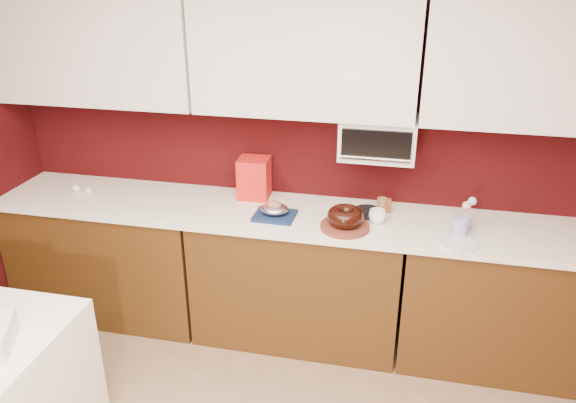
# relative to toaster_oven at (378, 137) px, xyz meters

# --- Properties ---
(wall_back) EXTENTS (4.00, 0.02, 2.50)m
(wall_back) POSITION_rel_toaster_oven_xyz_m (-0.45, 0.15, -0.12)
(wall_back) COLOR #350708
(wall_back) RESTS_ON floor
(base_cabinet_left) EXTENTS (1.31, 0.58, 0.86)m
(base_cabinet_left) POSITION_rel_toaster_oven_xyz_m (-1.78, -0.17, -0.95)
(base_cabinet_left) COLOR #472A0E
(base_cabinet_left) RESTS_ON floor
(base_cabinet_center) EXTENTS (1.31, 0.58, 0.86)m
(base_cabinet_center) POSITION_rel_toaster_oven_xyz_m (-0.45, -0.17, -0.95)
(base_cabinet_center) COLOR #472A0E
(base_cabinet_center) RESTS_ON floor
(base_cabinet_right) EXTENTS (1.31, 0.58, 0.86)m
(base_cabinet_right) POSITION_rel_toaster_oven_xyz_m (0.88, -0.17, -0.95)
(base_cabinet_right) COLOR #472A0E
(base_cabinet_right) RESTS_ON floor
(countertop) EXTENTS (4.00, 0.62, 0.04)m
(countertop) POSITION_rel_toaster_oven_xyz_m (-0.45, -0.17, -0.49)
(countertop) COLOR white
(countertop) RESTS_ON base_cabinet_center
(upper_cabinet_left) EXTENTS (1.31, 0.33, 0.70)m
(upper_cabinet_left) POSITION_rel_toaster_oven_xyz_m (-1.78, -0.02, 0.48)
(upper_cabinet_left) COLOR white
(upper_cabinet_left) RESTS_ON wall_back
(upper_cabinet_center) EXTENTS (1.31, 0.33, 0.70)m
(upper_cabinet_center) POSITION_rel_toaster_oven_xyz_m (-0.45, -0.02, 0.48)
(upper_cabinet_center) COLOR white
(upper_cabinet_center) RESTS_ON wall_back
(upper_cabinet_right) EXTENTS (1.31, 0.33, 0.70)m
(upper_cabinet_right) POSITION_rel_toaster_oven_xyz_m (0.88, -0.02, 0.48)
(upper_cabinet_right) COLOR white
(upper_cabinet_right) RESTS_ON wall_back
(toaster_oven) EXTENTS (0.45, 0.30, 0.25)m
(toaster_oven) POSITION_rel_toaster_oven_xyz_m (0.00, 0.00, 0.00)
(toaster_oven) COLOR white
(toaster_oven) RESTS_ON upper_cabinet_center
(toaster_oven_door) EXTENTS (0.40, 0.02, 0.18)m
(toaster_oven_door) POSITION_rel_toaster_oven_xyz_m (0.00, -0.16, 0.00)
(toaster_oven_door) COLOR black
(toaster_oven_door) RESTS_ON toaster_oven
(toaster_oven_handle) EXTENTS (0.42, 0.02, 0.02)m
(toaster_oven_handle) POSITION_rel_toaster_oven_xyz_m (0.00, -0.18, -0.07)
(toaster_oven_handle) COLOR silver
(toaster_oven_handle) RESTS_ON toaster_oven
(cake_base) EXTENTS (0.33, 0.33, 0.03)m
(cake_base) POSITION_rel_toaster_oven_xyz_m (-0.14, -0.31, -0.46)
(cake_base) COLOR brown
(cake_base) RESTS_ON countertop
(bundt_cake) EXTENTS (0.24, 0.24, 0.09)m
(bundt_cake) POSITION_rel_toaster_oven_xyz_m (-0.14, -0.31, -0.39)
(bundt_cake) COLOR black
(bundt_cake) RESTS_ON cake_base
(navy_towel) EXTENTS (0.25, 0.22, 0.02)m
(navy_towel) POSITION_rel_toaster_oven_xyz_m (-0.58, -0.25, -0.47)
(navy_towel) COLOR #13254A
(navy_towel) RESTS_ON countertop
(foil_ham_nest) EXTENTS (0.21, 0.19, 0.06)m
(foil_ham_nest) POSITION_rel_toaster_oven_xyz_m (-0.58, -0.25, -0.42)
(foil_ham_nest) COLOR silver
(foil_ham_nest) RESTS_ON navy_towel
(roasted_ham) EXTENTS (0.11, 0.10, 0.06)m
(roasted_ham) POSITION_rel_toaster_oven_xyz_m (-0.58, -0.25, -0.40)
(roasted_ham) COLOR #A4664B
(roasted_ham) RESTS_ON foil_ham_nest
(pandoro_box) EXTENTS (0.21, 0.19, 0.27)m
(pandoro_box) POSITION_rel_toaster_oven_xyz_m (-0.79, 0.03, -0.34)
(pandoro_box) COLOR #B40C22
(pandoro_box) RESTS_ON countertop
(dark_pan) EXTENTS (0.21, 0.21, 0.03)m
(dark_pan) POSITION_rel_toaster_oven_xyz_m (-0.03, -0.09, -0.46)
(dark_pan) COLOR black
(dark_pan) RESTS_ON countertop
(coffee_mug) EXTENTS (0.12, 0.12, 0.10)m
(coffee_mug) POSITION_rel_toaster_oven_xyz_m (0.04, -0.19, -0.43)
(coffee_mug) COLOR white
(coffee_mug) RESTS_ON countertop
(blue_jar) EXTENTS (0.10, 0.10, 0.11)m
(blue_jar) POSITION_rel_toaster_oven_xyz_m (0.51, -0.24, -0.42)
(blue_jar) COLOR #1B3995
(blue_jar) RESTS_ON countertop
(flower_vase) EXTENTS (0.09, 0.09, 0.11)m
(flower_vase) POSITION_rel_toaster_oven_xyz_m (0.54, -0.16, -0.42)
(flower_vase) COLOR silver
(flower_vase) RESTS_ON countertop
(flower_pink) EXTENTS (0.05, 0.05, 0.05)m
(flower_pink) POSITION_rel_toaster_oven_xyz_m (0.54, -0.16, -0.33)
(flower_pink) COLOR pink
(flower_pink) RESTS_ON flower_vase
(flower_blue) EXTENTS (0.05, 0.05, 0.05)m
(flower_blue) POSITION_rel_toaster_oven_xyz_m (0.57, -0.14, -0.30)
(flower_blue) COLOR #91C5E8
(flower_blue) RESTS_ON flower_vase
(china_plate) EXTENTS (0.21, 0.21, 0.01)m
(china_plate) POSITION_rel_toaster_oven_xyz_m (0.50, -0.38, -0.47)
(china_plate) COLOR white
(china_plate) RESTS_ON countertop
(amber_bottle) EXTENTS (0.04, 0.04, 0.09)m
(amber_bottle) POSITION_rel_toaster_oven_xyz_m (0.09, -0.03, -0.43)
(amber_bottle) COLOR brown
(amber_bottle) RESTS_ON countertop
(paper_cup) EXTENTS (0.08, 0.08, 0.09)m
(paper_cup) POSITION_rel_toaster_oven_xyz_m (0.05, -0.03, -0.43)
(paper_cup) COLOR #8B623F
(paper_cup) RESTS_ON countertop
(egg_left) EXTENTS (0.06, 0.06, 0.04)m
(egg_left) POSITION_rel_toaster_oven_xyz_m (-1.90, -0.16, -0.46)
(egg_left) COLOR silver
(egg_left) RESTS_ON countertop
(egg_right) EXTENTS (0.07, 0.06, 0.05)m
(egg_right) POSITION_rel_toaster_oven_xyz_m (-2.00, -0.14, -0.45)
(egg_right) COLOR silver
(egg_right) RESTS_ON countertop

